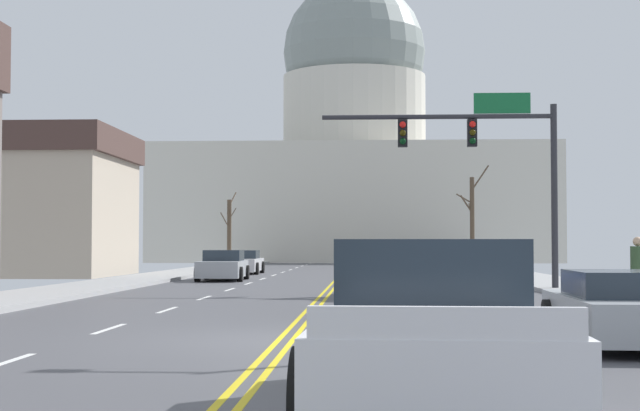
{
  "coord_description": "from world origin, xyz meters",
  "views": [
    {
      "loc": [
        1.39,
        -15.96,
        1.59
      ],
      "look_at": [
        -1.1,
        32.45,
        3.55
      ],
      "focal_mm": 53.82,
      "sensor_mm": 36.0,
      "label": 1
    }
  ],
  "objects_px": {
    "sedan_near_02": "(623,310)",
    "sedan_oncoming_00": "(223,266)",
    "signal_gantry": "(487,149)",
    "sedan_near_01": "(397,291)",
    "sedan_oncoming_01": "(243,263)",
    "pickup_truck_near_03": "(432,335)",
    "pedestrian_01": "(638,268)",
    "sedan_near_00": "(381,278)"
  },
  "relations": [
    {
      "from": "signal_gantry",
      "to": "sedan_near_01",
      "type": "height_order",
      "value": "signal_gantry"
    },
    {
      "from": "sedan_near_00",
      "to": "sedan_near_01",
      "type": "bearing_deg",
      "value": -87.62
    },
    {
      "from": "pickup_truck_near_03",
      "to": "sedan_near_02",
      "type": "bearing_deg",
      "value": 61.0
    },
    {
      "from": "signal_gantry",
      "to": "sedan_near_02",
      "type": "bearing_deg",
      "value": -89.92
    },
    {
      "from": "sedan_near_02",
      "to": "pedestrian_01",
      "type": "relative_size",
      "value": 2.77
    },
    {
      "from": "sedan_near_00",
      "to": "pedestrian_01",
      "type": "distance_m",
      "value": 8.65
    },
    {
      "from": "sedan_oncoming_00",
      "to": "sedan_oncoming_01",
      "type": "height_order",
      "value": "sedan_oncoming_00"
    },
    {
      "from": "sedan_near_00",
      "to": "pedestrian_01",
      "type": "height_order",
      "value": "pedestrian_01"
    },
    {
      "from": "sedan_near_00",
      "to": "sedan_near_02",
      "type": "relative_size",
      "value": 1.02
    },
    {
      "from": "sedan_near_01",
      "to": "signal_gantry",
      "type": "bearing_deg",
      "value": 72.4
    },
    {
      "from": "sedan_oncoming_01",
      "to": "signal_gantry",
      "type": "bearing_deg",
      "value": -60.4
    },
    {
      "from": "sedan_near_00",
      "to": "sedan_near_01",
      "type": "distance_m",
      "value": 7.0
    },
    {
      "from": "signal_gantry",
      "to": "pickup_truck_near_03",
      "type": "bearing_deg",
      "value": -98.26
    },
    {
      "from": "pedestrian_01",
      "to": "sedan_oncoming_01",
      "type": "bearing_deg",
      "value": 114.35
    },
    {
      "from": "pickup_truck_near_03",
      "to": "pedestrian_01",
      "type": "bearing_deg",
      "value": 67.17
    },
    {
      "from": "sedan_near_00",
      "to": "sedan_oncoming_01",
      "type": "bearing_deg",
      "value": 107.66
    },
    {
      "from": "pedestrian_01",
      "to": "signal_gantry",
      "type": "bearing_deg",
      "value": 102.93
    },
    {
      "from": "sedan_near_00",
      "to": "sedan_oncoming_00",
      "type": "height_order",
      "value": "sedan_oncoming_00"
    },
    {
      "from": "signal_gantry",
      "to": "sedan_near_01",
      "type": "xyz_separation_m",
      "value": [
        -3.33,
        -10.49,
        -4.26
      ]
    },
    {
      "from": "sedan_near_00",
      "to": "sedan_near_02",
      "type": "distance_m",
      "value": 14.06
    },
    {
      "from": "sedan_near_01",
      "to": "sedan_near_02",
      "type": "height_order",
      "value": "sedan_near_02"
    },
    {
      "from": "sedan_near_00",
      "to": "sedan_near_01",
      "type": "height_order",
      "value": "sedan_near_00"
    },
    {
      "from": "signal_gantry",
      "to": "pedestrian_01",
      "type": "relative_size",
      "value": 4.87
    },
    {
      "from": "sedan_near_02",
      "to": "sedan_oncoming_00",
      "type": "xyz_separation_m",
      "value": [
        -10.41,
        26.54,
        0.06
      ]
    },
    {
      "from": "sedan_near_02",
      "to": "sedan_oncoming_00",
      "type": "bearing_deg",
      "value": 111.43
    },
    {
      "from": "sedan_near_02",
      "to": "sedan_oncoming_00",
      "type": "height_order",
      "value": "sedan_oncoming_00"
    },
    {
      "from": "sedan_oncoming_00",
      "to": "pedestrian_01",
      "type": "bearing_deg",
      "value": -56.75
    },
    {
      "from": "sedan_near_02",
      "to": "sedan_oncoming_00",
      "type": "distance_m",
      "value": 28.51
    },
    {
      "from": "signal_gantry",
      "to": "pedestrian_01",
      "type": "height_order",
      "value": "signal_gantry"
    },
    {
      "from": "sedan_near_00",
      "to": "pickup_truck_near_03",
      "type": "height_order",
      "value": "pickup_truck_near_03"
    },
    {
      "from": "pickup_truck_near_03",
      "to": "sedan_oncoming_00",
      "type": "xyz_separation_m",
      "value": [
        -7.02,
        32.66,
        -0.1
      ]
    },
    {
      "from": "sedan_near_00",
      "to": "sedan_near_01",
      "type": "relative_size",
      "value": 1.04
    },
    {
      "from": "sedan_near_01",
      "to": "sedan_near_02",
      "type": "xyz_separation_m",
      "value": [
        3.35,
        -6.59,
        0.03
      ]
    },
    {
      "from": "sedan_oncoming_00",
      "to": "sedan_oncoming_01",
      "type": "xyz_separation_m",
      "value": [
        -0.38,
        9.48,
        -0.04
      ]
    },
    {
      "from": "pickup_truck_near_03",
      "to": "sedan_near_00",
      "type": "bearing_deg",
      "value": 90.72
    },
    {
      "from": "sedan_near_02",
      "to": "pedestrian_01",
      "type": "height_order",
      "value": "pedestrian_01"
    },
    {
      "from": "sedan_near_00",
      "to": "sedan_oncoming_01",
      "type": "distance_m",
      "value": 23.56
    },
    {
      "from": "sedan_oncoming_00",
      "to": "signal_gantry",
      "type": "bearing_deg",
      "value": -42.33
    },
    {
      "from": "sedan_near_01",
      "to": "pedestrian_01",
      "type": "height_order",
      "value": "pedestrian_01"
    },
    {
      "from": "signal_gantry",
      "to": "sedan_near_02",
      "type": "distance_m",
      "value": 17.59
    },
    {
      "from": "sedan_oncoming_00",
      "to": "pickup_truck_near_03",
      "type": "bearing_deg",
      "value": -77.87
    },
    {
      "from": "pickup_truck_near_03",
      "to": "pedestrian_01",
      "type": "relative_size",
      "value": 3.4
    }
  ]
}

